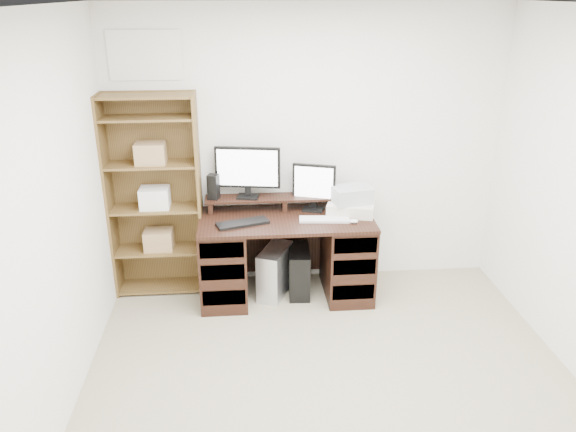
{
  "coord_description": "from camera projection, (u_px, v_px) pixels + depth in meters",
  "views": [
    {
      "loc": [
        -0.58,
        -2.83,
        2.58
      ],
      "look_at": [
        -0.22,
        1.43,
        0.85
      ],
      "focal_mm": 35.0,
      "sensor_mm": 36.0,
      "label": 1
    }
  ],
  "objects": [
    {
      "name": "room",
      "position": [
        348.0,
        243.0,
        3.16
      ],
      "size": [
        3.54,
        4.04,
        2.54
      ],
      "color": "tan",
      "rests_on": "ground"
    },
    {
      "name": "tower_silver",
      "position": [
        275.0,
        271.0,
        5.05
      ],
      "size": [
        0.36,
        0.49,
        0.45
      ],
      "primitive_type": "cube",
      "rotation": [
        0.0,
        0.0,
        -0.4
      ],
      "color": "silver",
      "rests_on": "ground"
    },
    {
      "name": "keyboard_white",
      "position": [
        324.0,
        219.0,
        4.78
      ],
      "size": [
        0.44,
        0.17,
        0.02
      ],
      "primitive_type": "cube",
      "rotation": [
        0.0,
        0.0,
        -0.09
      ],
      "color": "silver",
      "rests_on": "desk"
    },
    {
      "name": "printer",
      "position": [
        351.0,
        208.0,
        4.93
      ],
      "size": [
        0.47,
        0.4,
        0.1
      ],
      "primitive_type": "cube",
      "rotation": [
        0.0,
        0.0,
        -0.29
      ],
      "color": "beige",
      "rests_on": "desk"
    },
    {
      "name": "mouse",
      "position": [
        353.0,
        221.0,
        4.73
      ],
      "size": [
        0.1,
        0.08,
        0.03
      ],
      "primitive_type": "ellipsoid",
      "rotation": [
        0.0,
        0.0,
        0.42
      ],
      "color": "silver",
      "rests_on": "desk"
    },
    {
      "name": "riser_shelf",
      "position": [
        284.0,
        199.0,
        5.0
      ],
      "size": [
        1.4,
        0.22,
        0.12
      ],
      "color": "black",
      "rests_on": "desk"
    },
    {
      "name": "speaker",
      "position": [
        213.0,
        187.0,
        4.89
      ],
      "size": [
        0.11,
        0.11,
        0.22
      ],
      "primitive_type": "cube",
      "rotation": [
        0.0,
        0.0,
        -0.31
      ],
      "color": "black",
      "rests_on": "riser_shelf"
    },
    {
      "name": "keyboard_black",
      "position": [
        243.0,
        223.0,
        4.7
      ],
      "size": [
        0.46,
        0.27,
        0.02
      ],
      "primitive_type": "cube",
      "rotation": [
        0.0,
        0.0,
        0.31
      ],
      "color": "black",
      "rests_on": "desk"
    },
    {
      "name": "basket",
      "position": [
        352.0,
        195.0,
        4.88
      ],
      "size": [
        0.36,
        0.29,
        0.14
      ],
      "primitive_type": "cube",
      "rotation": [
        0.0,
        0.0,
        0.18
      ],
      "color": "#A3A9AE",
      "rests_on": "printer"
    },
    {
      "name": "tower_black",
      "position": [
        299.0,
        271.0,
        5.08
      ],
      "size": [
        0.21,
        0.44,
        0.43
      ],
      "rotation": [
        0.0,
        0.0,
        -0.05
      ],
      "color": "black",
      "rests_on": "ground"
    },
    {
      "name": "monitor_small",
      "position": [
        314.0,
        185.0,
        4.94
      ],
      "size": [
        0.37,
        0.19,
        0.42
      ],
      "rotation": [
        0.0,
        0.0,
        -0.32
      ],
      "color": "black",
      "rests_on": "desk"
    },
    {
      "name": "desk",
      "position": [
        286.0,
        255.0,
        4.98
      ],
      "size": [
        1.5,
        0.7,
        0.75
      ],
      "color": "black",
      "rests_on": "ground"
    },
    {
      "name": "bookshelf",
      "position": [
        155.0,
        195.0,
        4.89
      ],
      "size": [
        0.8,
        0.3,
        1.8
      ],
      "color": "brown",
      "rests_on": "ground"
    },
    {
      "name": "monitor_wide",
      "position": [
        248.0,
        169.0,
        4.89
      ],
      "size": [
        0.57,
        0.18,
        0.45
      ],
      "rotation": [
        0.0,
        0.0,
        -0.17
      ],
      "color": "black",
      "rests_on": "riser_shelf"
    }
  ]
}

